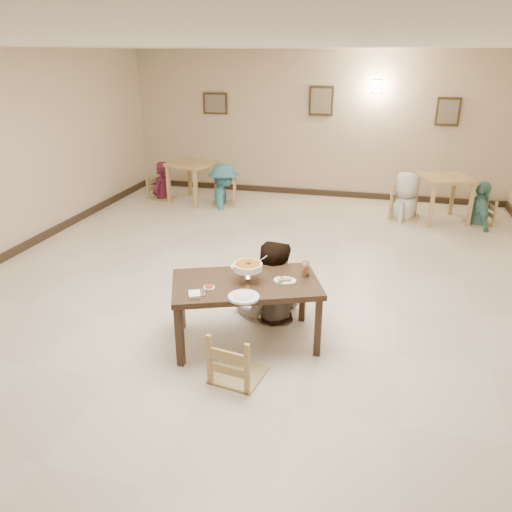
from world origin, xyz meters
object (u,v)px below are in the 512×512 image
(main_table, at_px, (246,289))
(bg_chair_ll, at_px, (161,175))
(drink_glass, at_px, (306,269))
(bg_table_left, at_px, (192,169))
(curry_warmer, at_px, (248,267))
(bg_diner_d, at_px, (485,181))
(bg_diner_a, at_px, (160,162))
(bg_table_right, at_px, (445,184))
(bg_chair_rl, at_px, (407,190))
(chair_near, at_px, (238,332))
(bg_chair_rr, at_px, (482,200))
(chair_far, at_px, (272,274))
(main_diner, at_px, (271,241))
(bg_diner_b, at_px, (223,164))
(bg_diner_c, at_px, (409,172))
(bg_chair_lr, at_px, (224,180))

(main_table, height_order, bg_chair_ll, bg_chair_ll)
(drink_glass, distance_m, bg_table_left, 5.71)
(curry_warmer, height_order, bg_diner_d, bg_diner_d)
(bg_diner_a, bearing_deg, main_table, 41.55)
(bg_chair_ll, bearing_deg, main_table, -132.97)
(bg_table_right, height_order, bg_chair_rl, bg_chair_rl)
(curry_warmer, distance_m, bg_chair_rl, 5.25)
(chair_near, height_order, bg_chair_rr, chair_near)
(curry_warmer, distance_m, bg_diner_a, 6.03)
(chair_far, bearing_deg, main_diner, -93.74)
(curry_warmer, bearing_deg, bg_chair_ll, 122.90)
(bg_table_left, distance_m, bg_diner_a, 0.72)
(curry_warmer, relative_size, bg_chair_ll, 0.33)
(bg_chair_ll, xyz_separation_m, bg_chair_rl, (5.01, -0.11, 0.03))
(main_diner, relative_size, bg_table_right, 1.74)
(bg_table_left, xyz_separation_m, bg_chair_rr, (5.61, -0.16, -0.24))
(drink_glass, distance_m, bg_chair_rl, 4.82)
(chair_near, distance_m, bg_table_left, 6.30)
(chair_near, xyz_separation_m, bg_diner_b, (-1.93, 5.64, 0.36))
(drink_glass, relative_size, bg_diner_c, 0.09)
(main_diner, height_order, bg_diner_a, main_diner)
(bg_chair_lr, bearing_deg, bg_diner_c, 75.93)
(main_diner, xyz_separation_m, bg_diner_b, (-1.96, 4.33, -0.08))
(bg_diner_b, height_order, bg_diner_d, bg_diner_b)
(bg_diner_a, bearing_deg, chair_far, 46.72)
(bg_table_left, relative_size, bg_chair_ll, 1.00)
(main_diner, xyz_separation_m, bg_chair_ll, (-3.38, 4.41, -0.41))
(curry_warmer, bearing_deg, bg_chair_lr, 110.44)
(bg_chair_rr, bearing_deg, drink_glass, -43.51)
(chair_near, distance_m, bg_chair_lr, 5.96)
(main_table, relative_size, bg_diner_a, 1.07)
(main_table, bearing_deg, bg_chair_rl, 48.98)
(main_diner, bearing_deg, bg_diner_c, -121.07)
(main_table, xyz_separation_m, chair_far, (0.11, 0.74, -0.15))
(bg_table_left, height_order, bg_chair_rl, bg_chair_rl)
(chair_far, relative_size, bg_table_left, 0.94)
(main_table, xyz_separation_m, bg_chair_rl, (1.75, 4.97, -0.09))
(curry_warmer, height_order, bg_diner_c, bg_diner_c)
(bg_table_right, bearing_deg, bg_diner_d, -5.47)
(curry_warmer, bearing_deg, main_table, -124.57)
(main_table, bearing_deg, bg_table_right, 42.56)
(chair_far, height_order, bg_diner_c, bg_diner_c)
(chair_near, height_order, curry_warmer, chair_near)
(bg_table_left, height_order, bg_diner_c, bg_diner_c)
(main_diner, distance_m, bg_diner_c, 4.60)
(bg_chair_rl, bearing_deg, bg_diner_b, 97.85)
(bg_diner_b, xyz_separation_m, bg_diner_c, (3.59, -0.03, 0.03))
(chair_near, height_order, main_diner, main_diner)
(curry_warmer, xyz_separation_m, bg_diner_b, (-1.85, 4.98, -0.02))
(bg_diner_a, distance_m, bg_diner_d, 6.33)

